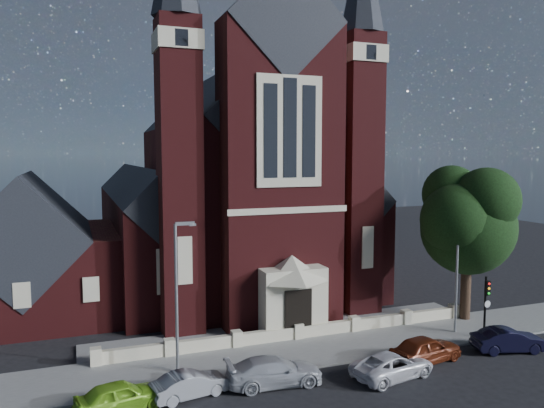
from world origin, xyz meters
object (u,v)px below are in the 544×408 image
at_px(car_silver_a, 190,384).
at_px(car_white_suv, 393,365).
at_px(car_lime_van, 120,396).
at_px(car_silver_b, 274,371).
at_px(parish_hall, 29,260).
at_px(street_tree, 472,222).
at_px(street_lamp_left, 178,289).
at_px(street_lamp_right, 458,263).
at_px(car_navy, 509,340).
at_px(church, 226,192).
at_px(traffic_signal, 486,299).
at_px(car_dark_red, 425,349).

relative_size(car_silver_a, car_white_suv, 0.81).
bearing_deg(car_lime_van, car_silver_b, -101.93).
xyz_separation_m(parish_hall, street_tree, (28.60, -12.29, 2.95)).
height_order(street_lamp_left, street_lamp_right, same).
distance_m(street_tree, street_lamp_right, 3.84).
bearing_deg(car_white_suv, street_lamp_right, -71.52).
bearing_deg(car_navy, car_silver_b, 102.06).
relative_size(street_tree, car_navy, 2.54).
bearing_deg(church, car_navy, -64.48).
height_order(street_lamp_right, car_silver_a, street_lamp_right).
relative_size(traffic_signal, car_dark_red, 0.90).
bearing_deg(car_navy, church, 40.09).
distance_m(parish_hall, car_navy, 32.29).
height_order(parish_hall, street_tree, street_tree).
height_order(car_silver_a, car_dark_red, car_dark_red).
distance_m(street_lamp_left, car_white_suv, 11.87).
distance_m(church, parish_hall, 17.26).
relative_size(church, street_tree, 3.26).
bearing_deg(street_tree, parish_hall, 156.74).
xyz_separation_m(street_tree, car_lime_van, (-23.77, -4.79, -6.28)).
xyz_separation_m(street_tree, car_dark_red, (-7.38, -5.03, -6.20)).
bearing_deg(street_lamp_right, car_silver_b, -167.48).
bearing_deg(street_tree, church, 126.17).
distance_m(street_tree, car_silver_a, 21.97).
bearing_deg(parish_hall, street_lamp_right, -28.22).
xyz_separation_m(street_lamp_left, street_lamp_right, (18.00, 0.00, 0.00)).
distance_m(car_dark_red, car_navy, 5.60).
distance_m(car_silver_b, car_dark_red, 8.93).
distance_m(church, street_tree, 21.38).
relative_size(street_lamp_left, car_dark_red, 1.81).
distance_m(car_lime_van, car_white_suv, 13.63).
height_order(street_tree, car_silver_a, street_tree).
distance_m(parish_hall, car_lime_van, 18.06).
bearing_deg(car_silver_b, traffic_signal, -79.63).
xyz_separation_m(parish_hall, car_silver_b, (12.30, -17.06, -3.30)).
relative_size(street_tree, car_dark_red, 2.40).
xyz_separation_m(parish_hall, car_silver_a, (8.07, -16.87, -3.39)).
distance_m(church, street_lamp_left, 20.84).
xyz_separation_m(parish_hall, traffic_signal, (27.00, -15.57, -1.43)).
bearing_deg(car_lime_van, parish_hall, 3.67).
bearing_deg(parish_hall, street_tree, -23.26).
height_order(car_lime_van, car_white_suv, car_lime_van).
height_order(church, car_navy, church).
xyz_separation_m(car_silver_a, car_silver_b, (4.23, -0.19, 0.09)).
bearing_deg(car_silver_b, car_lime_van, 94.76).
relative_size(car_lime_van, car_silver_b, 0.81).
relative_size(church, car_white_suv, 7.52).
bearing_deg(car_silver_b, street_lamp_left, 58.53).
xyz_separation_m(church, car_navy, (10.81, -22.64, -7.49)).
relative_size(street_tree, street_lamp_right, 1.32).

